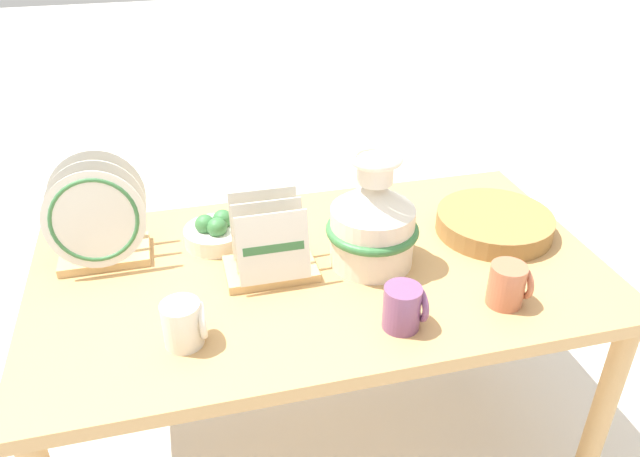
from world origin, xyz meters
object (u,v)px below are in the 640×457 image
dish_rack_round_plates (98,224)px  mug_cream_glaze (185,324)px  ceramic_vase (373,220)px  fruit_bowl (216,232)px  dish_rack_square_plates (270,253)px  mug_terracotta_glaze (508,285)px  mug_plum_glaze (404,307)px  wicker_charger_stack (494,223)px

dish_rack_round_plates → mug_cream_glaze: size_ratio=2.57×
ceramic_vase → dish_rack_round_plates: bearing=165.1°
mug_cream_glaze → fruit_bowl: size_ratio=0.62×
dish_rack_square_plates → fruit_bowl: bearing=123.9°
ceramic_vase → dish_rack_round_plates: 0.67m
mug_terracotta_glaze → fruit_bowl: 0.74m
dish_rack_round_plates → fruit_bowl: 0.29m
fruit_bowl → mug_cream_glaze: bearing=-105.1°
mug_plum_glaze → fruit_bowl: bearing=129.1°
dish_rack_square_plates → mug_plum_glaze: dish_rack_square_plates is taller
ceramic_vase → mug_plum_glaze: (-0.01, -0.25, -0.07)m
ceramic_vase → dish_rack_square_plates: ceramic_vase is taller
dish_rack_round_plates → fruit_bowl: bearing=2.3°
ceramic_vase → wicker_charger_stack: (0.37, 0.06, -0.09)m
mug_cream_glaze → fruit_bowl: 0.39m
wicker_charger_stack → mug_terracotta_glaze: (-0.12, -0.29, 0.02)m
mug_cream_glaze → mug_terracotta_glaze: bearing=-3.3°
wicker_charger_stack → mug_plum_glaze: size_ratio=3.07×
dish_rack_round_plates → dish_rack_square_plates: 0.42m
ceramic_vase → wicker_charger_stack: bearing=8.6°
dish_rack_round_plates → mug_plum_glaze: 0.76m
mug_cream_glaze → fruit_bowl: bearing=74.9°
wicker_charger_stack → dish_rack_square_plates: bearing=-176.2°
mug_plum_glaze → ceramic_vase: bearing=87.5°
wicker_charger_stack → mug_terracotta_glaze: 0.31m
dish_rack_square_plates → mug_terracotta_glaze: 0.55m
mug_plum_glaze → fruit_bowl: 0.56m
mug_plum_glaze → mug_cream_glaze: 0.46m
dish_rack_round_plates → wicker_charger_stack: size_ratio=0.84×
ceramic_vase → fruit_bowl: size_ratio=1.80×
wicker_charger_stack → fruit_bowl: fruit_bowl is taller
dish_rack_round_plates → fruit_bowl: dish_rack_round_plates is taller
wicker_charger_stack → mug_terracotta_glaze: mug_terracotta_glaze is taller
mug_cream_glaze → dish_rack_round_plates: bearing=115.9°
wicker_charger_stack → mug_plum_glaze: (-0.38, -0.31, 0.02)m
dish_rack_round_plates → mug_cream_glaze: 0.41m
wicker_charger_stack → mug_plum_glaze: mug_plum_glaze is taller
dish_rack_round_plates → dish_rack_square_plates: dish_rack_round_plates is taller
fruit_bowl → wicker_charger_stack: bearing=-9.9°
mug_terracotta_glaze → dish_rack_square_plates: bearing=153.3°
ceramic_vase → dish_rack_round_plates: ceramic_vase is taller
mug_terracotta_glaze → fruit_bowl: bearing=145.6°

